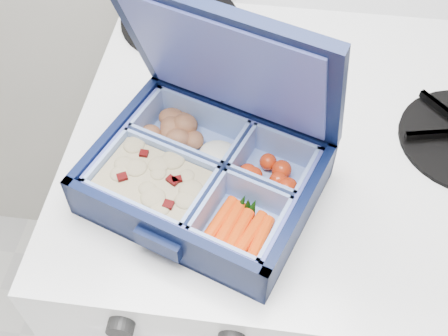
# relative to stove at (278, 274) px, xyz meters

# --- Properties ---
(stove) EXTENTS (0.57, 0.57, 0.85)m
(stove) POSITION_rel_stove_xyz_m (0.00, 0.00, 0.00)
(stove) COLOR white
(stove) RESTS_ON floor
(bento_box) EXTENTS (0.29, 0.26, 0.06)m
(bento_box) POSITION_rel_stove_xyz_m (-0.11, -0.13, 0.45)
(bento_box) COLOR #0A1439
(bento_box) RESTS_ON stove
(burner_grate_rear) EXTENTS (0.18, 0.18, 0.02)m
(burner_grate_rear) POSITION_rel_stove_xyz_m (-0.19, 0.17, 0.44)
(burner_grate_rear) COLOR black
(burner_grate_rear) RESTS_ON stove
(fork) EXTENTS (0.14, 0.13, 0.01)m
(fork) POSITION_rel_stove_xyz_m (-0.10, -0.00, 0.43)
(fork) COLOR #ACACBA
(fork) RESTS_ON stove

